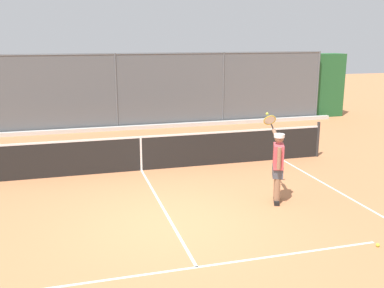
% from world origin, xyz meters
% --- Properties ---
extents(ground_plane, '(60.00, 60.00, 0.00)m').
position_xyz_m(ground_plane, '(0.00, 0.00, 0.00)').
color(ground_plane, '#C67A4C').
extents(court_line_markings, '(8.47, 9.92, 0.01)m').
position_xyz_m(court_line_markings, '(0.00, 2.07, 0.00)').
color(court_line_markings, white).
rests_on(court_line_markings, ground).
extents(fence_backdrop, '(20.53, 1.37, 2.95)m').
position_xyz_m(fence_backdrop, '(0.00, -10.04, 1.40)').
color(fence_backdrop, '#565B60').
rests_on(fence_backdrop, ground).
extents(tennis_net, '(10.88, 0.09, 1.07)m').
position_xyz_m(tennis_net, '(0.00, -3.69, 0.49)').
color(tennis_net, '#2D2D2D').
rests_on(tennis_net, ground).
extents(tennis_player, '(0.49, 1.32, 1.84)m').
position_xyz_m(tennis_player, '(-2.49, -0.53, 0.89)').
color(tennis_player, black).
rests_on(tennis_player, ground).
extents(tennis_ball_by_sideline, '(0.07, 0.07, 0.07)m').
position_xyz_m(tennis_ball_by_sideline, '(-3.24, 1.92, 0.03)').
color(tennis_ball_by_sideline, '#C1D138').
rests_on(tennis_ball_by_sideline, ground).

